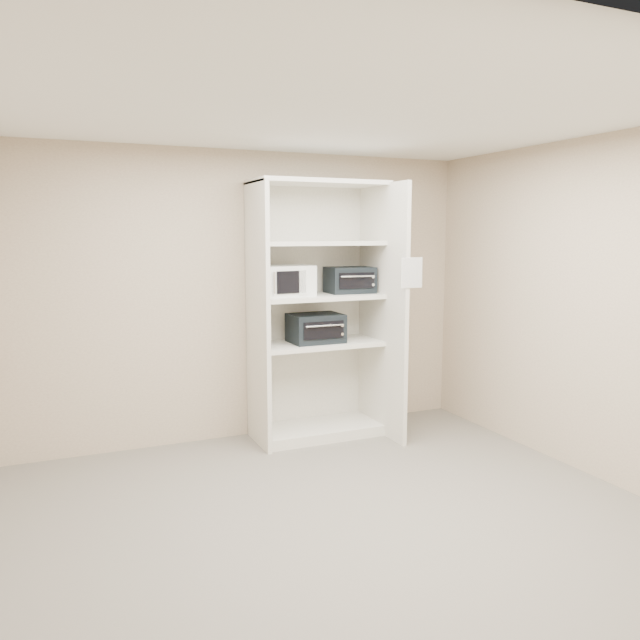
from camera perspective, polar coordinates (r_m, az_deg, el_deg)
name	(u,v)px	position (r m, az deg, el deg)	size (l,w,h in m)	color
floor	(334,520)	(4.47, 1.25, -17.79)	(4.50, 4.00, 0.01)	#615F53
ceiling	(335,111)	(4.10, 1.37, 18.60)	(4.50, 4.00, 0.01)	white
wall_back	(245,296)	(5.93, -6.86, 2.17)	(4.50, 0.02, 2.70)	#C7B598
wall_front	(567,398)	(2.44, 21.61, -6.68)	(4.50, 0.02, 2.70)	#C7B598
wall_right	(590,308)	(5.41, 23.47, 1.01)	(0.02, 4.00, 2.70)	#C7B598
shelving_unit	(322,319)	(5.91, 0.21, 0.06)	(1.24, 0.92, 2.42)	beige
microwave	(285,281)	(5.74, -3.18, 3.61)	(0.46, 0.35, 0.28)	white
toaster_oven_upper	(350,280)	(6.02, 2.73, 3.68)	(0.43, 0.33, 0.25)	black
toaster_oven_lower	(316,328)	(5.87, -0.41, -0.74)	(0.48, 0.37, 0.27)	black
paper_sign	(412,273)	(5.58, 8.39, 4.30)	(0.21, 0.01, 0.26)	white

